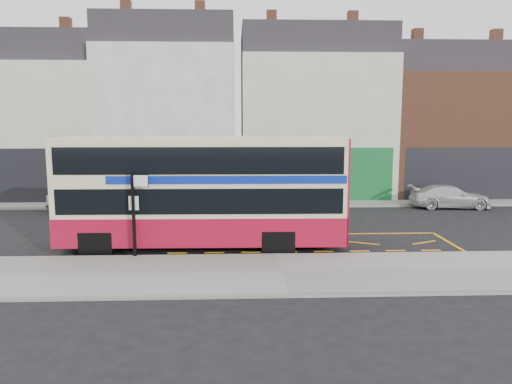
{
  "coord_description": "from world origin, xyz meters",
  "views": [
    {
      "loc": [
        -1.43,
        -17.29,
        4.87
      ],
      "look_at": [
        -0.63,
        2.0,
        2.0
      ],
      "focal_mm": 35.0,
      "sensor_mm": 36.0,
      "label": 1
    }
  ],
  "objects_px": {
    "street_tree_right": "(378,142)",
    "car_grey": "(202,198)",
    "double_decker_bus": "(204,191)",
    "car_white": "(450,197)",
    "bus_stop_post": "(135,206)",
    "street_tree_left": "(25,129)",
    "car_silver": "(84,199)"
  },
  "relations": [
    {
      "from": "bus_stop_post",
      "to": "car_grey",
      "type": "xyz_separation_m",
      "value": [
        1.63,
        9.48,
        -1.28
      ]
    },
    {
      "from": "car_silver",
      "to": "street_tree_left",
      "type": "height_order",
      "value": "street_tree_left"
    },
    {
      "from": "street_tree_left",
      "to": "double_decker_bus",
      "type": "bearing_deg",
      "value": -45.57
    },
    {
      "from": "street_tree_right",
      "to": "double_decker_bus",
      "type": "bearing_deg",
      "value": -130.78
    },
    {
      "from": "street_tree_left",
      "to": "street_tree_right",
      "type": "xyz_separation_m",
      "value": [
        20.65,
        0.1,
        -0.76
      ]
    },
    {
      "from": "double_decker_bus",
      "to": "car_white",
      "type": "bearing_deg",
      "value": 33.15
    },
    {
      "from": "car_grey",
      "to": "street_tree_left",
      "type": "bearing_deg",
      "value": 54.16
    },
    {
      "from": "bus_stop_post",
      "to": "car_white",
      "type": "bearing_deg",
      "value": 38.8
    },
    {
      "from": "street_tree_right",
      "to": "car_silver",
      "type": "bearing_deg",
      "value": -168.96
    },
    {
      "from": "double_decker_bus",
      "to": "street_tree_left",
      "type": "distance_m",
      "value": 15.76
    },
    {
      "from": "bus_stop_post",
      "to": "car_silver",
      "type": "bearing_deg",
      "value": 122.5
    },
    {
      "from": "street_tree_left",
      "to": "street_tree_right",
      "type": "height_order",
      "value": "street_tree_left"
    },
    {
      "from": "car_white",
      "to": "street_tree_left",
      "type": "relative_size",
      "value": 0.69
    },
    {
      "from": "double_decker_bus",
      "to": "car_grey",
      "type": "bearing_deg",
      "value": 95.39
    },
    {
      "from": "bus_stop_post",
      "to": "car_grey",
      "type": "distance_m",
      "value": 9.71
    },
    {
      "from": "double_decker_bus",
      "to": "car_silver",
      "type": "bearing_deg",
      "value": 131.57
    },
    {
      "from": "street_tree_right",
      "to": "car_grey",
      "type": "bearing_deg",
      "value": -162.59
    },
    {
      "from": "car_grey",
      "to": "street_tree_right",
      "type": "distance_m",
      "value": 11.18
    },
    {
      "from": "car_silver",
      "to": "street_tree_left",
      "type": "relative_size",
      "value": 0.59
    },
    {
      "from": "car_grey",
      "to": "street_tree_left",
      "type": "distance_m",
      "value": 11.38
    },
    {
      "from": "double_decker_bus",
      "to": "car_grey",
      "type": "relative_size",
      "value": 2.79
    },
    {
      "from": "bus_stop_post",
      "to": "car_silver",
      "type": "height_order",
      "value": "bus_stop_post"
    },
    {
      "from": "bus_stop_post",
      "to": "street_tree_left",
      "type": "bearing_deg",
      "value": 131.12
    },
    {
      "from": "car_silver",
      "to": "car_grey",
      "type": "height_order",
      "value": "car_silver"
    },
    {
      "from": "car_grey",
      "to": "double_decker_bus",
      "type": "bearing_deg",
      "value": 165.4
    },
    {
      "from": "car_grey",
      "to": "car_white",
      "type": "distance_m",
      "value": 13.5
    },
    {
      "from": "double_decker_bus",
      "to": "car_grey",
      "type": "distance_m",
      "value": 8.2
    },
    {
      "from": "car_white",
      "to": "street_tree_left",
      "type": "distance_m",
      "value": 24.3
    },
    {
      "from": "street_tree_left",
      "to": "car_grey",
      "type": "bearing_deg",
      "value": -16.9
    },
    {
      "from": "car_grey",
      "to": "street_tree_left",
      "type": "height_order",
      "value": "street_tree_left"
    },
    {
      "from": "double_decker_bus",
      "to": "street_tree_right",
      "type": "relative_size",
      "value": 2.07
    },
    {
      "from": "car_white",
      "to": "street_tree_right",
      "type": "relative_size",
      "value": 0.84
    }
  ]
}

